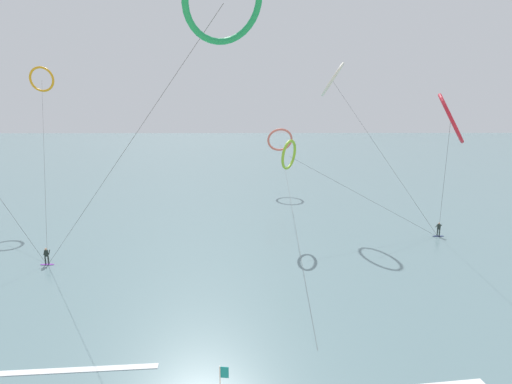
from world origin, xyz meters
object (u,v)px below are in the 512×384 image
(kite_amber, at_px, (42,79))
(kite_ivory, at_px, (333,80))
(surfer_violet, at_px, (47,257))
(surfer_navy, at_px, (439,230))
(beach_flag, at_px, (222,383))
(kite_coral, at_px, (280,140))
(kite_lime, at_px, (289,155))
(kite_emerald, at_px, (223,0))
(kite_crimson, at_px, (451,118))

(kite_amber, distance_m, kite_ivory, 40.23)
(surfer_violet, bearing_deg, surfer_navy, -178.37)
(beach_flag, bearing_deg, kite_coral, 83.30)
(surfer_navy, xyz_separation_m, kite_lime, (-17.71, 0.61, 8.86))
(kite_coral, bearing_deg, kite_amber, 15.95)
(kite_emerald, bearing_deg, kite_coral, -129.26)
(surfer_navy, height_order, kite_ivory, kite_ivory)
(surfer_violet, xyz_separation_m, beach_flag, (18.40, -20.23, 1.01))
(surfer_navy, distance_m, kite_crimson, 16.28)
(surfer_navy, xyz_separation_m, beach_flag, (-23.51, -28.68, 1.01))
(kite_coral, height_order, kite_ivory, kite_ivory)
(surfer_navy, bearing_deg, kite_crimson, 123.40)
(surfer_violet, relative_size, beach_flag, 0.62)
(kite_lime, relative_size, kite_ivory, 0.92)
(kite_emerald, bearing_deg, kite_lime, -135.85)
(kite_coral, bearing_deg, beach_flag, 79.21)
(beach_flag, bearing_deg, kite_crimson, 45.60)
(kite_lime, relative_size, beach_flag, 6.87)
(kite_ivory, height_order, beach_flag, kite_ivory)
(kite_crimson, bearing_deg, surfer_violet, 113.87)
(surfer_violet, height_order, kite_emerald, kite_emerald)
(surfer_navy, distance_m, kite_coral, 32.52)
(surfer_violet, height_order, beach_flag, beach_flag)
(kite_lime, distance_m, kite_coral, 25.83)
(surfer_navy, bearing_deg, kite_lime, 55.50)
(surfer_navy, relative_size, kite_emerald, 0.07)
(kite_emerald, bearing_deg, kite_crimson, -176.50)
(kite_ivory, height_order, kite_crimson, kite_ivory)
(kite_amber, height_order, beach_flag, kite_amber)
(kite_amber, bearing_deg, kite_ivory, 174.21)
(surfer_navy, height_order, beach_flag, beach_flag)
(beach_flag, bearing_deg, surfer_violet, 132.30)
(surfer_violet, xyz_separation_m, kite_crimson, (38.08, -0.13, 13.30))
(kite_lime, bearing_deg, kite_emerald, 15.35)
(surfer_navy, xyz_separation_m, kite_ivory, (-11.39, 9.38, 17.63))
(beach_flag, bearing_deg, kite_emerald, 90.26)
(kite_ivory, bearing_deg, kite_lime, -25.34)
(kite_emerald, distance_m, kite_amber, 45.86)
(kite_ivory, bearing_deg, surfer_violet, -49.28)
(kite_emerald, bearing_deg, kite_ivory, -142.56)
(kite_emerald, distance_m, kite_coral, 50.74)
(surfer_violet, bearing_deg, kite_crimson, 170.02)
(kite_emerald, height_order, kite_amber, kite_emerald)
(surfer_violet, xyz_separation_m, kite_ivory, (30.52, 17.83, 17.63))
(surfer_violet, bearing_deg, kite_lime, -169.25)
(surfer_violet, height_order, kite_ivory, kite_ivory)
(surfer_navy, height_order, kite_lime, kite_lime)
(kite_emerald, relative_size, kite_amber, 1.03)
(kite_lime, bearing_deg, surfer_violet, -39.96)
(kite_amber, bearing_deg, beach_flag, 123.85)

